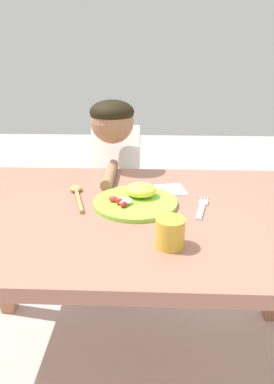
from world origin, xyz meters
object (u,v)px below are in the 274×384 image
at_px(person, 117,191).
at_px(fork, 202,208).
at_px(plate, 137,199).
at_px(spoon, 77,194).
at_px(drinking_cup, 170,233).

bearing_deg(person, fork, 123.38).
xyz_separation_m(plate, person, (-0.12, 0.47, -0.17)).
relative_size(spoon, person, 0.23).
distance_m(spoon, drinking_cup, 0.45).
bearing_deg(person, drinking_cup, 106.13).
relative_size(spoon, drinking_cup, 2.81).
bearing_deg(fork, drinking_cup, 168.28).
distance_m(spoon, person, 0.45).
bearing_deg(plate, drinking_cup, -70.16).
bearing_deg(drinking_cup, person, 106.13).
xyz_separation_m(fork, drinking_cup, (-0.12, -0.24, 0.04)).
xyz_separation_m(fork, person, (-0.33, 0.50, -0.15)).
height_order(plate, fork, plate).
bearing_deg(spoon, drinking_cup, -153.32).
bearing_deg(person, spoon, 76.84).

